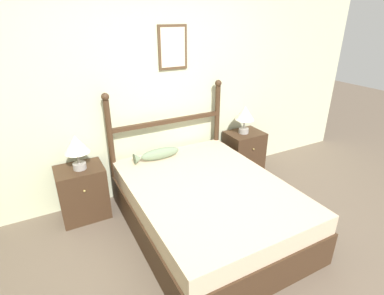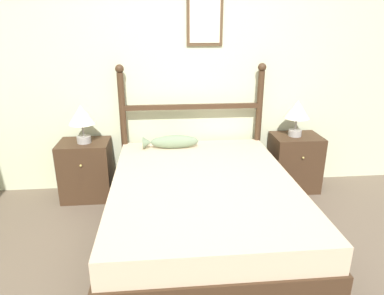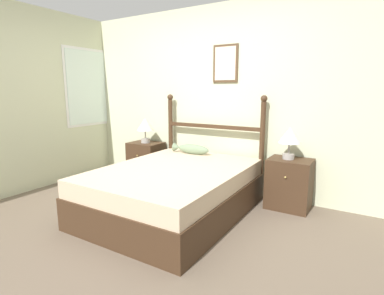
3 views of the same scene
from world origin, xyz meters
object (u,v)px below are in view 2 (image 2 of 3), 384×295
Objects in this scene: nightstand_right at (294,162)px; table_lamp_left at (81,117)px; nightstand_left at (86,170)px; table_lamp_right at (297,111)px; bed at (203,209)px; fish_pillow at (170,142)px.

table_lamp_left is (-2.20, -0.02, 0.57)m from nightstand_right.
nightstand_left is 1.59× the size of table_lamp_right.
fish_pillow is (-0.24, 0.77, 0.34)m from bed.
table_lamp_left is at bearing 143.05° from bed.
table_lamp_left is 0.90m from fish_pillow.
nightstand_left is 2.22m from nightstand_right.
nightstand_right is at bearing 3.23° from fish_pillow.
fish_pillow is at bearing 107.30° from bed.
bed is 1.50m from table_lamp_left.
nightstand_left is 0.57m from table_lamp_left.
nightstand_right is at bearing 37.20° from bed.
fish_pillow is (0.86, -0.06, -0.27)m from table_lamp_left.
bed is 0.87m from fish_pillow.
nightstand_right is 1.09× the size of fish_pillow.
table_lamp_left is at bearing 176.15° from fish_pillow.
table_lamp_left reaches higher than nightstand_left.
table_lamp_right is (1.08, 0.84, 0.61)m from bed.
table_lamp_right reaches higher than nightstand_right.
table_lamp_right is (2.18, 0.02, 0.00)m from table_lamp_left.
bed is 1.39m from nightstand_right.
nightstand_left reaches higher than bed.
table_lamp_right is at bearing 0.02° from nightstand_left.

